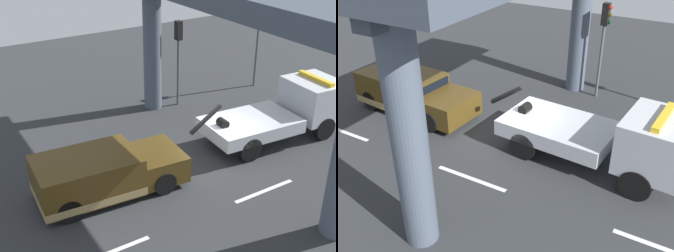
# 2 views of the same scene
# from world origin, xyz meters

# --- Properties ---
(ground_plane) EXTENTS (60.00, 40.00, 0.10)m
(ground_plane) POSITION_xyz_m (0.00, 0.00, -0.05)
(ground_plane) COLOR #2D3033
(lane_stripe_west) EXTENTS (2.60, 0.16, 0.01)m
(lane_stripe_west) POSITION_xyz_m (-6.00, -2.83, 0.00)
(lane_stripe_west) COLOR silver
(lane_stripe_west) RESTS_ON ground
(lane_stripe_mid) EXTENTS (2.60, 0.16, 0.01)m
(lane_stripe_mid) POSITION_xyz_m (0.00, -2.83, 0.00)
(lane_stripe_mid) COLOR silver
(lane_stripe_mid) RESTS_ON ground
(lane_stripe_east) EXTENTS (2.60, 0.16, 0.01)m
(lane_stripe_east) POSITION_xyz_m (6.00, -2.83, 0.00)
(lane_stripe_east) COLOR silver
(lane_stripe_east) RESTS_ON ground
(tow_truck_white) EXTENTS (7.32, 2.80, 2.46)m
(tow_truck_white) POSITION_xyz_m (3.69, -0.05, 1.20)
(tow_truck_white) COLOR silver
(tow_truck_white) RESTS_ON ground
(towed_van_green) EXTENTS (5.33, 2.53, 1.58)m
(towed_van_green) POSITION_xyz_m (-4.87, 0.00, 0.78)
(towed_van_green) COLOR #4C3814
(towed_van_green) RESTS_ON ground
(traffic_light_near) EXTENTS (0.39, 0.32, 4.21)m
(traffic_light_near) POSITION_xyz_m (1.52, 5.19, 3.07)
(traffic_light_near) COLOR #515456
(traffic_light_near) RESTS_ON ground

